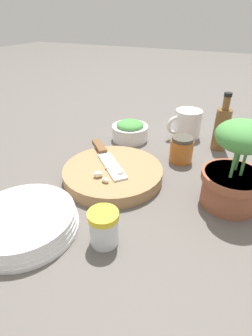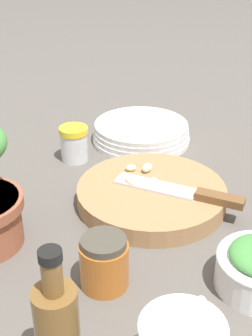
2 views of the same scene
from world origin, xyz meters
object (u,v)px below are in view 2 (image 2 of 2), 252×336
Objects in this scene: plate_stack at (141,132)px; honey_jar at (104,262)px; spice_jar at (74,144)px; cutting_board at (151,195)px; garlic_cloves at (140,173)px; oil_bottle at (58,335)px; chef_knife at (186,192)px.

honey_jar is (-0.39, 0.20, 0.02)m from plate_stack.
cutting_board is at bearing -156.36° from spice_jar.
garlic_cloves is 0.32× the size of plate_stack.
spice_jar is (0.19, 0.08, 0.02)m from cutting_board.
garlic_cloves is at bearing 11.12° from cutting_board.
garlic_cloves is 0.96× the size of spice_jar.
spice_jar is at bearing 23.64° from cutting_board.
honey_jar is at bearing 148.54° from garlic_cloves.
spice_jar reaches higher than cutting_board.
honey_jar reaches higher than cutting_board.
plate_stack is at bearing -75.82° from spice_jar.
plate_stack is (0.04, -0.15, -0.02)m from spice_jar.
honey_jar is at bearing 172.83° from spice_jar.
honey_jar is at bearing -33.62° from oil_bottle.
plate_stack is 2.83× the size of honey_jar.
honey_jar is (-0.12, 0.17, 0.00)m from chef_knife.
spice_jar is 0.36m from honey_jar.
chef_knife is 0.36m from oil_bottle.
plate_stack is (0.23, -0.07, 0.00)m from cutting_board.
garlic_cloves reaches higher than cutting_board.
chef_knife reaches higher than cutting_board.
oil_bottle reaches higher than spice_jar.
chef_knife is 2.64× the size of garlic_cloves.
chef_knife is at bearing -151.30° from spice_jar.
oil_bottle is at bearing 177.16° from chef_knife.
chef_knife is 0.27m from plate_stack.
garlic_cloves is at bearing 158.70° from plate_stack.
oil_bottle is at bearing 151.57° from plate_stack.
spice_jar is 0.16m from plate_stack.
honey_jar is 0.42× the size of oil_bottle.
oil_bottle is at bearing 147.69° from garlic_cloves.
spice_jar is 0.50m from oil_bottle.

